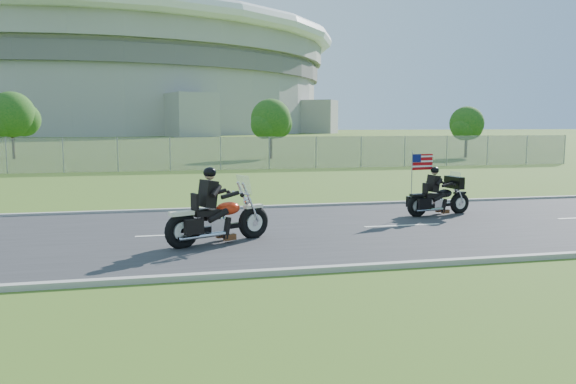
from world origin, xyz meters
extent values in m
plane|color=#38541A|center=(0.00, 0.00, 0.00)|extent=(420.00, 420.00, 0.00)
cube|color=#28282B|center=(0.00, 0.00, 0.02)|extent=(120.00, 8.00, 0.04)
cube|color=#9E9B93|center=(0.00, 4.05, 0.05)|extent=(120.00, 0.18, 0.12)
cube|color=#9E9B93|center=(0.00, -4.05, 0.05)|extent=(120.00, 0.18, 0.12)
cube|color=gray|center=(-5.00, 20.00, 1.00)|extent=(60.00, 0.03, 2.00)
cylinder|color=#A3A099|center=(-20.00, 170.00, 10.00)|extent=(130.00, 130.00, 20.00)
cylinder|color=#605E5B|center=(-20.00, 170.00, 17.00)|extent=(132.00, 132.00, 4.00)
cylinder|color=#A3A099|center=(-20.00, 170.00, 23.00)|extent=(134.00, 134.00, 6.00)
torus|color=white|center=(-20.00, 170.00, 27.00)|extent=(140.40, 140.40, 4.40)
cylinder|color=#382316|center=(6.00, 30.00, 1.26)|extent=(0.22, 0.22, 2.52)
sphere|color=#134815|center=(6.00, 30.00, 3.15)|extent=(3.20, 3.20, 3.20)
sphere|color=#134815|center=(6.64, 30.48, 2.79)|extent=(2.40, 2.40, 2.40)
sphere|color=#134815|center=(5.44, 29.60, 2.70)|extent=(2.24, 2.24, 2.24)
cylinder|color=#382316|center=(-14.00, 34.00, 1.40)|extent=(0.22, 0.22, 2.80)
sphere|color=#134815|center=(-14.00, 34.00, 3.50)|extent=(3.60, 3.60, 3.60)
sphere|color=#134815|center=(-13.28, 34.54, 3.10)|extent=(2.70, 2.70, 2.70)
sphere|color=#134815|center=(-14.63, 33.55, 3.00)|extent=(2.52, 2.52, 2.52)
cylinder|color=#382316|center=(22.00, 28.00, 1.12)|extent=(0.22, 0.22, 2.24)
sphere|color=#134815|center=(22.00, 28.00, 2.80)|extent=(2.80, 2.80, 2.80)
sphere|color=#134815|center=(22.56, 28.42, 2.48)|extent=(2.10, 2.10, 2.10)
sphere|color=#134815|center=(21.51, 27.65, 2.40)|extent=(1.96, 1.96, 1.96)
torus|color=black|center=(-0.25, -0.73, 0.42)|extent=(0.84, 0.52, 0.83)
torus|color=black|center=(-2.00, -1.51, 0.42)|extent=(0.84, 0.52, 0.83)
ellipsoid|color=red|center=(-0.90, -1.02, 0.83)|extent=(0.72, 0.59, 0.31)
cube|color=black|center=(-1.44, -1.26, 0.78)|extent=(0.70, 0.56, 0.13)
cube|color=black|center=(-1.38, -1.23, 1.22)|extent=(0.43, 0.52, 0.62)
sphere|color=black|center=(-1.33, -1.21, 1.70)|extent=(0.40, 0.40, 0.30)
cube|color=silver|center=(-0.49, -0.83, 1.37)|extent=(0.25, 0.49, 0.45)
torus|color=black|center=(6.60, 1.60, 0.36)|extent=(0.70, 0.28, 0.69)
torus|color=black|center=(5.05, 1.33, 0.36)|extent=(0.70, 0.28, 0.69)
ellipsoid|color=black|center=(6.03, 1.50, 0.69)|extent=(0.56, 0.38, 0.26)
cube|color=black|center=(5.55, 1.42, 0.65)|extent=(0.55, 0.36, 0.11)
cube|color=black|center=(5.60, 1.43, 1.01)|extent=(0.28, 0.40, 0.51)
sphere|color=black|center=(5.64, 1.43, 1.41)|extent=(0.29, 0.29, 0.25)
cube|color=black|center=(6.37, 1.56, 1.01)|extent=(0.33, 0.77, 0.37)
cube|color=#B70C11|center=(5.29, 1.56, 1.66)|extent=(0.73, 0.15, 0.48)
camera|label=1|loc=(-2.34, -14.12, 2.84)|focal=35.00mm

